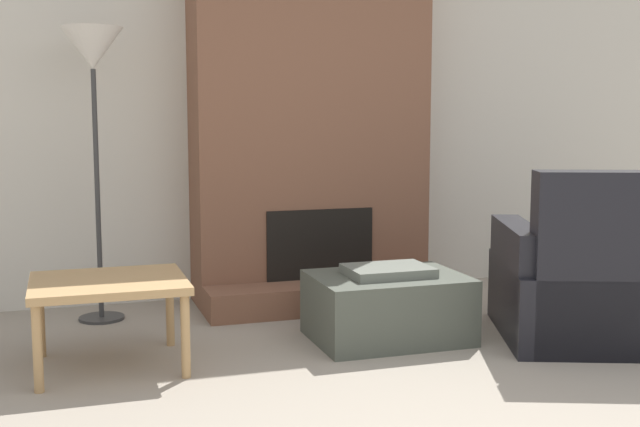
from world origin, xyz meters
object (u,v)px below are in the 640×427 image
object	(u,v)px
ottoman	(388,306)
armchair	(594,289)
floor_lamp_left	(93,65)
side_table	(109,289)

from	to	relation	value
ottoman	armchair	distance (m)	1.13
ottoman	floor_lamp_left	xyz separation A→B (m)	(-1.49, 0.93, 1.34)
side_table	ottoman	bearing A→B (deg)	1.10
armchair	side_table	world-z (taller)	armchair
ottoman	armchair	size ratio (longest dim) A/B	0.67
armchair	side_table	bearing A→B (deg)	12.84
ottoman	side_table	bearing A→B (deg)	-178.90
armchair	side_table	xyz separation A→B (m)	(-2.55, 0.35, 0.10)
ottoman	armchair	world-z (taller)	armchair
armchair	floor_lamp_left	distance (m)	3.12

